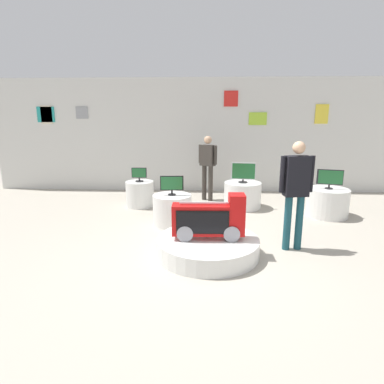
% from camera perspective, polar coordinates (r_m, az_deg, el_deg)
% --- Properties ---
extents(ground_plane, '(30.00, 30.00, 0.00)m').
position_cam_1_polar(ground_plane, '(5.22, 3.38, -11.33)').
color(ground_plane, '#A8A091').
extents(back_wall_display, '(12.73, 0.13, 3.23)m').
position_cam_1_polar(back_wall_display, '(9.41, 3.16, 9.97)').
color(back_wall_display, silver).
rests_on(back_wall_display, ground).
extents(main_display_pedestal, '(1.63, 1.63, 0.28)m').
position_cam_1_polar(main_display_pedestal, '(5.21, 2.84, -9.67)').
color(main_display_pedestal, silver).
rests_on(main_display_pedestal, ground).
extents(novelty_firetruck_tv, '(1.14, 0.36, 0.72)m').
position_cam_1_polar(novelty_firetruck_tv, '(5.05, 3.13, -5.12)').
color(novelty_firetruck_tv, gray).
rests_on(novelty_firetruck_tv, main_display_pedestal).
extents(display_pedestal_left_rear, '(0.68, 0.68, 0.62)m').
position_cam_1_polar(display_pedestal_left_rear, '(7.99, -9.26, -0.33)').
color(display_pedestal_left_rear, silver).
rests_on(display_pedestal_left_rear, ground).
extents(tv_on_left_rear, '(0.36, 0.19, 0.34)m').
position_cam_1_polar(tv_on_left_rear, '(7.88, -9.40, 3.17)').
color(tv_on_left_rear, black).
rests_on(tv_on_left_rear, display_pedestal_left_rear).
extents(display_pedestal_center_rear, '(0.90, 0.90, 0.62)m').
position_cam_1_polar(display_pedestal_center_rear, '(7.72, 22.97, -1.71)').
color(display_pedestal_center_rear, silver).
rests_on(display_pedestal_center_rear, ground).
extents(tv_on_center_rear, '(0.53, 0.18, 0.43)m').
position_cam_1_polar(tv_on_center_rear, '(7.60, 23.37, 2.33)').
color(tv_on_center_rear, black).
rests_on(tv_on_center_rear, display_pedestal_center_rear).
extents(display_pedestal_right_rear, '(0.89, 0.89, 0.62)m').
position_cam_1_polar(display_pedestal_right_rear, '(7.86, 8.97, -0.53)').
color(display_pedestal_right_rear, silver).
rests_on(display_pedestal_right_rear, ground).
extents(tv_on_right_rear, '(0.58, 0.21, 0.48)m').
position_cam_1_polar(tv_on_right_rear, '(7.74, 9.13, 3.56)').
color(tv_on_right_rear, black).
rests_on(tv_on_right_rear, display_pedestal_right_rear).
extents(display_pedestal_far_right, '(0.79, 0.79, 0.62)m').
position_cam_1_polar(display_pedestal_far_right, '(6.57, -3.54, -3.17)').
color(display_pedestal_far_right, silver).
rests_on(display_pedestal_far_right, ground).
extents(tv_on_far_right, '(0.47, 0.16, 0.39)m').
position_cam_1_polar(tv_on_far_right, '(6.43, -3.62, 1.42)').
color(tv_on_far_right, black).
rests_on(tv_on_far_right, display_pedestal_far_right).
extents(shopper_browsing_near_truck, '(0.48, 0.38, 1.69)m').
position_cam_1_polar(shopper_browsing_near_truck, '(8.33, 2.79, 5.18)').
color(shopper_browsing_near_truck, '#38332D').
rests_on(shopper_browsing_near_truck, ground).
extents(shopper_browsing_rear, '(0.55, 0.25, 1.80)m').
position_cam_1_polar(shopper_browsing_rear, '(5.41, 18.03, 0.77)').
color(shopper_browsing_rear, '#194751').
rests_on(shopper_browsing_rear, ground).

